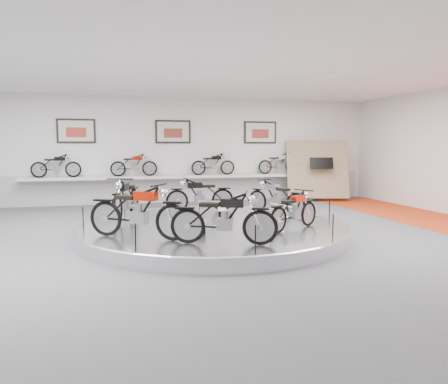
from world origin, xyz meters
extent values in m
plane|color=#4C4C4F|center=(0.00, 0.00, 0.00)|extent=(16.00, 16.00, 0.00)
plane|color=white|center=(0.00, 0.00, 4.00)|extent=(16.00, 16.00, 0.00)
plane|color=white|center=(0.00, 7.00, 2.00)|extent=(16.00, 0.00, 16.00)
plane|color=white|center=(0.00, -7.00, 2.00)|extent=(16.00, 0.00, 16.00)
cube|color=#BCBCBA|center=(0.00, 6.98, 0.55)|extent=(15.68, 0.04, 1.10)
cylinder|color=silver|center=(0.00, 0.30, 0.15)|extent=(6.40, 6.40, 0.30)
torus|color=#B2B2BA|center=(0.00, 0.30, 0.27)|extent=(6.40, 6.40, 0.10)
cube|color=silver|center=(0.00, 6.70, 1.00)|extent=(11.00, 0.55, 0.10)
cube|color=beige|center=(-3.50, 6.96, 2.70)|extent=(1.35, 0.06, 0.88)
cube|color=beige|center=(0.00, 6.96, 2.70)|extent=(1.35, 0.06, 0.88)
cube|color=beige|center=(3.50, 6.96, 2.70)|extent=(1.35, 0.06, 0.88)
cube|color=#A18265|center=(5.60, 6.10, 1.25)|extent=(2.56, 1.52, 2.30)
camera|label=1|loc=(-2.30, -9.71, 2.16)|focal=35.00mm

